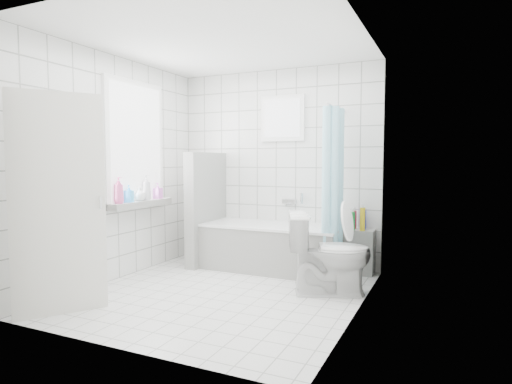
% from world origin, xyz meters
% --- Properties ---
extents(ground, '(3.00, 3.00, 0.00)m').
position_xyz_m(ground, '(0.00, 0.00, 0.00)').
color(ground, white).
rests_on(ground, ground).
extents(ceiling, '(3.00, 3.00, 0.00)m').
position_xyz_m(ceiling, '(0.00, 0.00, 2.60)').
color(ceiling, white).
rests_on(ceiling, ground).
extents(wall_back, '(2.80, 0.02, 2.60)m').
position_xyz_m(wall_back, '(0.00, 1.50, 1.30)').
color(wall_back, white).
rests_on(wall_back, ground).
extents(wall_front, '(2.80, 0.02, 2.60)m').
position_xyz_m(wall_front, '(0.00, -1.50, 1.30)').
color(wall_front, white).
rests_on(wall_front, ground).
extents(wall_left, '(0.02, 3.00, 2.60)m').
position_xyz_m(wall_left, '(-1.40, 0.00, 1.30)').
color(wall_left, white).
rests_on(wall_left, ground).
extents(wall_right, '(0.02, 3.00, 2.60)m').
position_xyz_m(wall_right, '(1.40, 0.00, 1.30)').
color(wall_right, white).
rests_on(wall_right, ground).
extents(window_left, '(0.01, 0.90, 1.40)m').
position_xyz_m(window_left, '(-1.35, 0.30, 1.60)').
color(window_left, white).
rests_on(window_left, wall_left).
extents(window_back, '(0.50, 0.01, 0.50)m').
position_xyz_m(window_back, '(0.10, 1.46, 1.95)').
color(window_back, white).
rests_on(window_back, wall_back).
extents(window_sill, '(0.18, 1.02, 0.08)m').
position_xyz_m(window_sill, '(-1.31, 0.30, 0.86)').
color(window_sill, white).
rests_on(window_sill, wall_left).
extents(door, '(0.48, 0.68, 2.00)m').
position_xyz_m(door, '(-1.02, -1.15, 1.00)').
color(door, silver).
rests_on(door, ground).
extents(bathtub, '(1.77, 0.77, 0.58)m').
position_xyz_m(bathtub, '(0.11, 1.12, 0.29)').
color(bathtub, white).
rests_on(bathtub, ground).
extents(partition_wall, '(0.15, 0.85, 1.50)m').
position_xyz_m(partition_wall, '(-0.84, 1.07, 0.75)').
color(partition_wall, white).
rests_on(partition_wall, ground).
extents(tiled_ledge, '(0.40, 0.24, 0.55)m').
position_xyz_m(tiled_ledge, '(1.13, 1.38, 0.28)').
color(tiled_ledge, white).
rests_on(tiled_ledge, ground).
extents(toilet, '(0.96, 0.76, 0.86)m').
position_xyz_m(toilet, '(1.03, 0.44, 0.43)').
color(toilet, white).
rests_on(toilet, ground).
extents(curtain_rod, '(0.02, 0.80, 0.02)m').
position_xyz_m(curtain_rod, '(0.93, 1.10, 2.00)').
color(curtain_rod, silver).
rests_on(curtain_rod, wall_back).
extents(shower_curtain, '(0.14, 0.48, 1.78)m').
position_xyz_m(shower_curtain, '(0.93, 0.97, 1.10)').
color(shower_curtain, '#51CFED').
rests_on(shower_curtain, curtain_rod).
extents(tub_faucet, '(0.18, 0.06, 0.06)m').
position_xyz_m(tub_faucet, '(0.21, 1.46, 0.85)').
color(tub_faucet, silver).
rests_on(tub_faucet, wall_back).
extents(sill_bottles, '(0.19, 0.82, 0.32)m').
position_xyz_m(sill_bottles, '(-1.30, 0.23, 1.03)').
color(sill_bottles, pink).
rests_on(sill_bottles, window_sill).
extents(ledge_bottles, '(0.19, 0.18, 0.28)m').
position_xyz_m(ledge_bottles, '(1.14, 1.35, 0.67)').
color(ledge_bottles, red).
rests_on(ledge_bottles, tiled_ledge).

